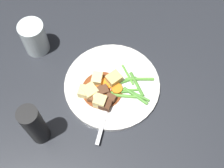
{
  "coord_description": "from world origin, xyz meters",
  "views": [
    {
      "loc": [
        0.06,
        0.37,
        0.73
      ],
      "look_at": [
        0.0,
        0.0,
        0.01
      ],
      "focal_mm": 46.62,
      "sensor_mm": 36.0,
      "label": 1
    }
  ],
  "objects": [
    {
      "name": "potato_chunk_4",
      "position": [
        0.04,
        0.05,
        0.03
      ],
      "size": [
        0.04,
        0.04,
        0.03
      ],
      "primitive_type": "cube",
      "rotation": [
        0.0,
        0.0,
        1.06
      ],
      "color": "#E5CC7A",
      "rests_on": "dinner_plate"
    },
    {
      "name": "green_bean_0",
      "position": [
        -0.04,
        0.0,
        0.02
      ],
      "size": [
        0.07,
        0.02,
        0.01
      ],
      "primitive_type": "cylinder",
      "rotation": [
        0.0,
        1.57,
        3.33
      ],
      "color": "#4C8E33",
      "rests_on": "dinner_plate"
    },
    {
      "name": "green_bean_2",
      "position": [
        -0.08,
        -0.0,
        0.02
      ],
      "size": [
        0.08,
        0.02,
        0.01
      ],
      "primitive_type": "cylinder",
      "rotation": [
        0.0,
        1.57,
        2.96
      ],
      "color": "#599E38",
      "rests_on": "dinner_plate"
    },
    {
      "name": "green_bean_7",
      "position": [
        -0.04,
        0.03,
        0.02
      ],
      "size": [
        0.07,
        0.02,
        0.01
      ],
      "primitive_type": "cylinder",
      "rotation": [
        0.0,
        1.57,
        2.99
      ],
      "color": "#599E38",
      "rests_on": "dinner_plate"
    },
    {
      "name": "potato_chunk_3",
      "position": [
        0.08,
        0.02,
        0.03
      ],
      "size": [
        0.04,
        0.04,
        0.02
      ],
      "primitive_type": "cube",
      "rotation": [
        0.0,
        0.0,
        2.73
      ],
      "color": "#E5CC7A",
      "rests_on": "dinner_plate"
    },
    {
      "name": "green_bean_6",
      "position": [
        -0.02,
        0.04,
        0.02
      ],
      "size": [
        0.08,
        0.03,
        0.01
      ],
      "primitive_type": "cylinder",
      "rotation": [
        0.0,
        1.57,
        2.88
      ],
      "color": "#599E38",
      "rests_on": "dinner_plate"
    },
    {
      "name": "green_bean_5",
      "position": [
        -0.02,
        0.03,
        0.02
      ],
      "size": [
        0.05,
        0.01,
        0.01
      ],
      "primitive_type": "cylinder",
      "rotation": [
        0.0,
        1.57,
        3.05
      ],
      "color": "#4C8E33",
      "rests_on": "dinner_plate"
    },
    {
      "name": "meat_chunk_1",
      "position": [
        0.01,
        0.05,
        0.02
      ],
      "size": [
        0.03,
        0.03,
        0.02
      ],
      "primitive_type": "cube",
      "rotation": [
        0.0,
        0.0,
        5.62
      ],
      "color": "#56331E",
      "rests_on": "dinner_plate"
    },
    {
      "name": "green_bean_4",
      "position": [
        -0.06,
        0.05,
        0.02
      ],
      "size": [
        0.06,
        0.06,
        0.01
      ],
      "primitive_type": "cylinder",
      "rotation": [
        0.0,
        1.57,
        2.31
      ],
      "color": "#4C8E33",
      "rests_on": "dinner_plate"
    },
    {
      "name": "carrot_slice_2",
      "position": [
        -0.01,
        0.02,
        0.02
      ],
      "size": [
        0.04,
        0.04,
        0.01
      ],
      "primitive_type": "cylinder",
      "rotation": [
        0.0,
        0.0,
        2.32
      ],
      "color": "orange",
      "rests_on": "dinner_plate"
    },
    {
      "name": "dinner_plate",
      "position": [
        0.0,
        0.0,
        0.01
      ],
      "size": [
        0.27,
        0.27,
        0.01
      ],
      "primitive_type": "cylinder",
      "color": "white",
      "rests_on": "ground_plane"
    },
    {
      "name": "carrot_slice_0",
      "position": [
        0.04,
        0.01,
        0.02
      ],
      "size": [
        0.03,
        0.03,
        0.01
      ],
      "primitive_type": "cylinder",
      "rotation": [
        0.0,
        0.0,
        5.96
      ],
      "color": "orange",
      "rests_on": "dinner_plate"
    },
    {
      "name": "meat_chunk_2",
      "position": [
        0.03,
        0.02,
        0.03
      ],
      "size": [
        0.04,
        0.03,
        0.03
      ],
      "primitive_type": "cube",
      "rotation": [
        0.0,
        0.0,
        4.89
      ],
      "color": "#56331E",
      "rests_on": "dinner_plate"
    },
    {
      "name": "stew_sauce",
      "position": [
        0.03,
        0.01,
        0.01
      ],
      "size": [
        0.11,
        0.11,
        0.0
      ],
      "primitive_type": "cylinder",
      "color": "brown",
      "rests_on": "dinner_plate"
    },
    {
      "name": "fork",
      "position": [
        0.03,
        0.08,
        0.01
      ],
      "size": [
        0.08,
        0.17,
        0.0
      ],
      "color": "silver",
      "rests_on": "dinner_plate"
    },
    {
      "name": "ground_plane",
      "position": [
        0.0,
        0.0,
        0.0
      ],
      "size": [
        3.0,
        3.0,
        0.0
      ],
      "primitive_type": "plane",
      "color": "#26282D"
    },
    {
      "name": "green_bean_8",
      "position": [
        -0.05,
        -0.02,
        0.02
      ],
      "size": [
        0.02,
        0.07,
        0.01
      ],
      "primitive_type": "cylinder",
      "rotation": [
        0.0,
        1.57,
        1.83
      ],
      "color": "#599E38",
      "rests_on": "dinner_plate"
    },
    {
      "name": "meat_chunk_3",
      "position": [
        0.06,
        0.04,
        0.02
      ],
      "size": [
        0.03,
        0.03,
        0.02
      ],
      "primitive_type": "cube",
      "rotation": [
        0.0,
        0.0,
        2.71
      ],
      "color": "brown",
      "rests_on": "dinner_plate"
    },
    {
      "name": "potato_chunk_2",
      "position": [
        0.05,
        0.04,
        0.03
      ],
      "size": [
        0.02,
        0.03,
        0.02
      ],
      "primitive_type": "cube",
      "rotation": [
        0.0,
        0.0,
        4.74
      ],
      "color": "#EAD68C",
      "rests_on": "dinner_plate"
    },
    {
      "name": "meat_chunk_0",
      "position": [
        0.03,
        0.06,
        0.02
      ],
      "size": [
        0.04,
        0.04,
        0.02
      ],
      "primitive_type": "cube",
      "rotation": [
        0.0,
        0.0,
        1.04
      ],
      "color": "#4C2B19",
      "rests_on": "dinner_plate"
    },
    {
      "name": "potato_chunk_5",
      "position": [
        0.06,
        0.02,
        0.03
      ],
      "size": [
        0.05,
        0.05,
        0.03
      ],
      "primitive_type": "cube",
      "rotation": [
        0.0,
        0.0,
        5.16
      ],
      "color": "#E5CC7A",
      "rests_on": "dinner_plate"
    },
    {
      "name": "pepper_mill",
      "position": [
        0.21,
        0.11,
        0.08
      ],
      "size": [
        0.05,
        0.05,
        0.15
      ],
      "primitive_type": "cylinder",
      "color": "black",
      "rests_on": "ground_plane"
    },
    {
      "name": "carrot_slice_1",
      "position": [
        0.02,
        0.0,
        0.02
      ],
      "size": [
        0.05,
        0.05,
        0.01
      ],
      "primitive_type": "cylinder",
      "rotation": [
        0.0,
        0.0,
        3.74
      ],
      "color": "orange",
      "rests_on": "dinner_plate"
    },
    {
      "name": "potato_chunk_0",
      "position": [
        -0.01,
        -0.01,
        0.03
      ],
      "size": [
        0.05,
        0.05,
        0.03
      ],
      "primitive_type": "cube",
      "rotation": [
        0.0,
        0.0,
        5.2
      ],
      "color": "#DBBC6B",
      "rests_on": "dinner_plate"
    },
    {
      "name": "green_bean_3",
      "position": [
        -0.07,
        0.05,
        0.02
      ],
      "size": [
        0.05,
        0.04,
        0.01
      ],
      "primitive_type": "cylinder",
      "rotation": [
        0.0,
        1.57,
        2.44
      ],
      "color": "#4C8E33",
      "rests_on": "dinner_plate"
    },
    {
      "name": "water_glass",
      "position": [
        0.2,
        -0.17,
        0.05
      ],
      "size": [
        0.07,
        0.07,
        0.1
      ],
      "primitive_type": "cylinder",
      "color": "silver",
      "rests_on": "ground_plane"
    },
    {
      "name": "green_bean_1",
      "position": [
        -0.07,
        0.01,
        0.02
      ],
      "size": [
        0.03,
        0.08,
        0.01
      ],
      "primitive_type": "cylinder",
      "rotation": [
        0.0,
        1.57,
        1.8
      ],
      "color": "#4C8E33",
      "rests_on": "dinner_plate"
    },
    {
      "name": "potato_chunk_1",
      "position": [
        0.04,
        -0.01,
        0.03
      ],
      "size": [
        0.04,
        0.04,
        0.03
      ],
      "primitive_type": "cube",
      "rotation": [
        0.0,
        0.0,
        4.37
      ],
      "color": "#EAD68C",
      "rests_on": "dinner_plate"
    },
    {
      "name": "carrot_slice_3",
      "position": [
        0.02,
        0.04,
        0.02
      ],
      "size": [
        0.04,
        0.04,
        0.01
      ],
      "primitive_type": "cylinder",
      "rotation": [
        0.0,
        0.0,
        1.83
      ],
      "color": "orange",
      "rests_on": "dinner_plate"
    }
  ]
}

